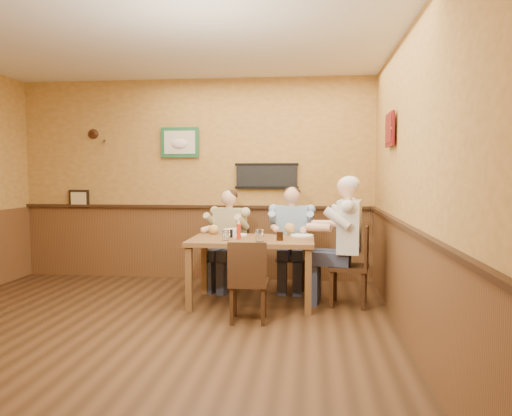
{
  "coord_description": "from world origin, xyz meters",
  "views": [
    {
      "loc": [
        1.63,
        -4.4,
        1.49
      ],
      "look_at": [
        1.02,
        1.13,
        1.1
      ],
      "focal_mm": 35.0,
      "sensor_mm": 36.0,
      "label": 1
    }
  ],
  "objects_px": {
    "diner_blue_polo": "(292,243)",
    "salt_shaker": "(234,234)",
    "dining_table": "(252,246)",
    "chair_right_end": "(349,265)",
    "water_glass_left": "(226,235)",
    "pepper_shaker": "(231,233)",
    "diner_tan_shirt": "(230,244)",
    "chair_back_left": "(230,258)",
    "chair_back_right": "(292,257)",
    "diner_white_elder": "(349,248)",
    "hot_sauce_bottle": "(239,231)",
    "cola_tumbler": "(280,236)",
    "chair_near_side": "(249,281)",
    "water_glass_mid": "(260,235)"
  },
  "relations": [
    {
      "from": "diner_tan_shirt",
      "to": "diner_blue_polo",
      "type": "height_order",
      "value": "diner_blue_polo"
    },
    {
      "from": "chair_back_left",
      "to": "water_glass_left",
      "type": "bearing_deg",
      "value": -62.11
    },
    {
      "from": "hot_sauce_bottle",
      "to": "cola_tumbler",
      "type": "bearing_deg",
      "value": -6.97
    },
    {
      "from": "chair_near_side",
      "to": "salt_shaker",
      "type": "bearing_deg",
      "value": -72.88
    },
    {
      "from": "dining_table",
      "to": "salt_shaker",
      "type": "distance_m",
      "value": 0.25
    },
    {
      "from": "diner_blue_polo",
      "to": "water_glass_left",
      "type": "distance_m",
      "value": 1.22
    },
    {
      "from": "water_glass_mid",
      "to": "cola_tumbler",
      "type": "relative_size",
      "value": 1.37
    },
    {
      "from": "diner_blue_polo",
      "to": "salt_shaker",
      "type": "xyz_separation_m",
      "value": [
        -0.63,
        -0.75,
        0.21
      ]
    },
    {
      "from": "chair_back_right",
      "to": "chair_near_side",
      "type": "xyz_separation_m",
      "value": [
        -0.38,
        -1.46,
        -0.0
      ]
    },
    {
      "from": "chair_back_right",
      "to": "diner_blue_polo",
      "type": "bearing_deg",
      "value": 0.0
    },
    {
      "from": "diner_tan_shirt",
      "to": "water_glass_left",
      "type": "distance_m",
      "value": 0.94
    },
    {
      "from": "chair_right_end",
      "to": "water_glass_left",
      "type": "bearing_deg",
      "value": -70.96
    },
    {
      "from": "chair_back_right",
      "to": "diner_white_elder",
      "type": "distance_m",
      "value": 1.03
    },
    {
      "from": "chair_back_left",
      "to": "chair_back_right",
      "type": "distance_m",
      "value": 0.8
    },
    {
      "from": "dining_table",
      "to": "pepper_shaker",
      "type": "distance_m",
      "value": 0.29
    },
    {
      "from": "water_glass_left",
      "to": "hot_sauce_bottle",
      "type": "distance_m",
      "value": 0.17
    },
    {
      "from": "cola_tumbler",
      "to": "chair_near_side",
      "type": "bearing_deg",
      "value": -117.52
    },
    {
      "from": "chair_back_right",
      "to": "water_glass_left",
      "type": "relative_size",
      "value": 7.33
    },
    {
      "from": "chair_back_left",
      "to": "diner_white_elder",
      "type": "xyz_separation_m",
      "value": [
        1.46,
        -0.67,
        0.25
      ]
    },
    {
      "from": "diner_tan_shirt",
      "to": "diner_white_elder",
      "type": "xyz_separation_m",
      "value": [
        1.46,
        -0.67,
        0.08
      ]
    },
    {
      "from": "diner_white_elder",
      "to": "hot_sauce_bottle",
      "type": "xyz_separation_m",
      "value": [
        -1.23,
        -0.13,
        0.19
      ]
    },
    {
      "from": "chair_near_side",
      "to": "water_glass_left",
      "type": "height_order",
      "value": "water_glass_left"
    },
    {
      "from": "chair_right_end",
      "to": "water_glass_mid",
      "type": "relative_size",
      "value": 6.77
    },
    {
      "from": "cola_tumbler",
      "to": "hot_sauce_bottle",
      "type": "distance_m",
      "value": 0.47
    },
    {
      "from": "chair_near_side",
      "to": "salt_shaker",
      "type": "relative_size",
      "value": 8.48
    },
    {
      "from": "chair_back_left",
      "to": "water_glass_left",
      "type": "relative_size",
      "value": 7.11
    },
    {
      "from": "diner_white_elder",
      "to": "dining_table",
      "type": "bearing_deg",
      "value": -78.79
    },
    {
      "from": "pepper_shaker",
      "to": "cola_tumbler",
      "type": "bearing_deg",
      "value": -20.2
    },
    {
      "from": "dining_table",
      "to": "pepper_shaker",
      "type": "xyz_separation_m",
      "value": [
        -0.25,
        0.06,
        0.14
      ]
    },
    {
      "from": "cola_tumbler",
      "to": "water_glass_mid",
      "type": "bearing_deg",
      "value": -150.33
    },
    {
      "from": "pepper_shaker",
      "to": "chair_right_end",
      "type": "bearing_deg",
      "value": -1.22
    },
    {
      "from": "dining_table",
      "to": "salt_shaker",
      "type": "bearing_deg",
      "value": 171.16
    },
    {
      "from": "chair_back_right",
      "to": "chair_right_end",
      "type": "bearing_deg",
      "value": -46.42
    },
    {
      "from": "diner_tan_shirt",
      "to": "pepper_shaker",
      "type": "height_order",
      "value": "diner_tan_shirt"
    },
    {
      "from": "chair_back_right",
      "to": "salt_shaker",
      "type": "bearing_deg",
      "value": -128.64
    },
    {
      "from": "dining_table",
      "to": "salt_shaker",
      "type": "xyz_separation_m",
      "value": [
        -0.21,
        0.03,
        0.14
      ]
    },
    {
      "from": "diner_blue_polo",
      "to": "pepper_shaker",
      "type": "relative_size",
      "value": 13.1
    },
    {
      "from": "water_glass_mid",
      "to": "cola_tumbler",
      "type": "bearing_deg",
      "value": 29.67
    },
    {
      "from": "chair_right_end",
      "to": "water_glass_left",
      "type": "height_order",
      "value": "chair_right_end"
    },
    {
      "from": "diner_blue_polo",
      "to": "cola_tumbler",
      "type": "relative_size",
      "value": 11.95
    },
    {
      "from": "diner_white_elder",
      "to": "hot_sauce_bottle",
      "type": "bearing_deg",
      "value": -74.87
    },
    {
      "from": "hot_sauce_bottle",
      "to": "pepper_shaker",
      "type": "height_order",
      "value": "hot_sauce_bottle"
    },
    {
      "from": "diner_white_elder",
      "to": "cola_tumbler",
      "type": "distance_m",
      "value": 0.8
    },
    {
      "from": "diner_tan_shirt",
      "to": "dining_table",
      "type": "bearing_deg",
      "value": -40.81
    },
    {
      "from": "dining_table",
      "to": "diner_blue_polo",
      "type": "height_order",
      "value": "diner_blue_polo"
    },
    {
      "from": "dining_table",
      "to": "chair_right_end",
      "type": "distance_m",
      "value": 1.11
    },
    {
      "from": "chair_back_right",
      "to": "pepper_shaker",
      "type": "xyz_separation_m",
      "value": [
        -0.67,
        -0.71,
        0.38
      ]
    },
    {
      "from": "diner_white_elder",
      "to": "pepper_shaker",
      "type": "xyz_separation_m",
      "value": [
        -1.34,
        0.03,
        0.14
      ]
    },
    {
      "from": "diner_blue_polo",
      "to": "salt_shaker",
      "type": "height_order",
      "value": "diner_blue_polo"
    },
    {
      "from": "chair_right_end",
      "to": "salt_shaker",
      "type": "relative_size",
      "value": 9.43
    }
  ]
}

